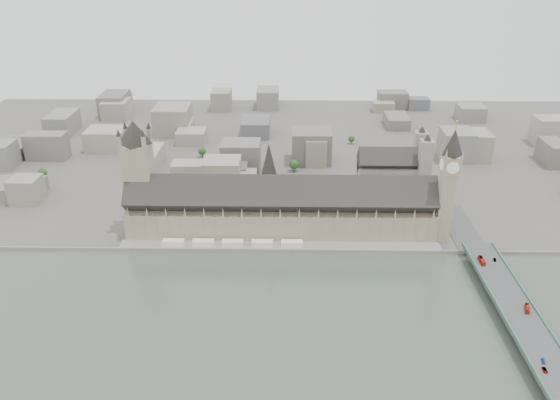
{
  "coord_description": "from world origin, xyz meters",
  "views": [
    {
      "loc": [
        6.53,
        -403.52,
        236.99
      ],
      "look_at": [
        -0.49,
        22.21,
        30.19
      ],
      "focal_mm": 35.0,
      "sensor_mm": 36.0,
      "label": 1
    }
  ],
  "objects_px": {
    "westminster_bridge": "(508,302)",
    "elizabeth_tower": "(449,178)",
    "westminster_abbey": "(394,173)",
    "red_bus_north": "(482,260)",
    "car_silver": "(495,260)",
    "car_grey": "(545,370)",
    "palace_of_westminster": "(281,209)",
    "car_blue": "(543,361)",
    "red_bus_south": "(527,308)",
    "victoria_tower": "(139,171)"
  },
  "relations": [
    {
      "from": "westminster_abbey",
      "to": "westminster_bridge",
      "type": "bearing_deg",
      "value": -74.36
    },
    {
      "from": "victoria_tower",
      "to": "car_grey",
      "type": "relative_size",
      "value": 19.95
    },
    {
      "from": "victoria_tower",
      "to": "westminster_bridge",
      "type": "xyz_separation_m",
      "value": [
        284.0,
        -113.5,
        -50.08
      ]
    },
    {
      "from": "palace_of_westminster",
      "to": "red_bus_south",
      "type": "relative_size",
      "value": 25.28
    },
    {
      "from": "car_blue",
      "to": "red_bus_north",
      "type": "bearing_deg",
      "value": 106.94
    },
    {
      "from": "elizabeth_tower",
      "to": "car_grey",
      "type": "distance_m",
      "value": 175.94
    },
    {
      "from": "palace_of_westminster",
      "to": "car_silver",
      "type": "height_order",
      "value": "palace_of_westminster"
    },
    {
      "from": "victoria_tower",
      "to": "car_silver",
      "type": "height_order",
      "value": "victoria_tower"
    },
    {
      "from": "elizabeth_tower",
      "to": "car_grey",
      "type": "height_order",
      "value": "elizabeth_tower"
    },
    {
      "from": "elizabeth_tower",
      "to": "car_blue",
      "type": "xyz_separation_m",
      "value": [
        20.04,
        -161.17,
        -47.05
      ]
    },
    {
      "from": "red_bus_north",
      "to": "westminster_abbey",
      "type": "bearing_deg",
      "value": 109.47
    },
    {
      "from": "victoria_tower",
      "to": "westminster_abbey",
      "type": "bearing_deg",
      "value": 16.5
    },
    {
      "from": "elizabeth_tower",
      "to": "car_grey",
      "type": "relative_size",
      "value": 21.45
    },
    {
      "from": "westminster_abbey",
      "to": "car_grey",
      "type": "bearing_deg",
      "value": -80.04
    },
    {
      "from": "westminster_abbey",
      "to": "elizabeth_tower",
      "type": "bearing_deg",
      "value": -72.71
    },
    {
      "from": "red_bus_south",
      "to": "car_grey",
      "type": "height_order",
      "value": "red_bus_south"
    },
    {
      "from": "red_bus_north",
      "to": "car_blue",
      "type": "height_order",
      "value": "red_bus_north"
    },
    {
      "from": "car_silver",
      "to": "victoria_tower",
      "type": "bearing_deg",
      "value": -179.25
    },
    {
      "from": "car_blue",
      "to": "red_bus_south",
      "type": "bearing_deg",
      "value": 94.91
    },
    {
      "from": "palace_of_westminster",
      "to": "victoria_tower",
      "type": "height_order",
      "value": "victoria_tower"
    },
    {
      "from": "palace_of_westminster",
      "to": "westminster_bridge",
      "type": "height_order",
      "value": "palace_of_westminster"
    },
    {
      "from": "westminster_bridge",
      "to": "elizabeth_tower",
      "type": "bearing_deg",
      "value": 104.11
    },
    {
      "from": "westminster_abbey",
      "to": "car_grey",
      "type": "xyz_separation_m",
      "value": [
        44.86,
        -255.57,
        -14.13
      ]
    },
    {
      "from": "westminster_bridge",
      "to": "westminster_abbey",
      "type": "xyz_separation_m",
      "value": [
        -51.08,
        182.5,
        19.96
      ]
    },
    {
      "from": "palace_of_westminster",
      "to": "car_silver",
      "type": "bearing_deg",
      "value": -20.1
    },
    {
      "from": "car_grey",
      "to": "palace_of_westminster",
      "type": "bearing_deg",
      "value": 134.5
    },
    {
      "from": "westminster_abbey",
      "to": "red_bus_south",
      "type": "height_order",
      "value": "westminster_abbey"
    },
    {
      "from": "westminster_bridge",
      "to": "westminster_abbey",
      "type": "bearing_deg",
      "value": 105.64
    },
    {
      "from": "palace_of_westminster",
      "to": "car_grey",
      "type": "bearing_deg",
      "value": -49.17
    },
    {
      "from": "car_grey",
      "to": "red_bus_south",
      "type": "bearing_deg",
      "value": 81.91
    },
    {
      "from": "palace_of_westminster",
      "to": "westminster_bridge",
      "type": "bearing_deg",
      "value": -33.49
    },
    {
      "from": "car_silver",
      "to": "car_grey",
      "type": "xyz_separation_m",
      "value": [
        -11.27,
        -119.14,
        -0.04
      ]
    },
    {
      "from": "westminster_abbey",
      "to": "car_blue",
      "type": "bearing_deg",
      "value": -79.25
    },
    {
      "from": "victoria_tower",
      "to": "car_grey",
      "type": "distance_m",
      "value": 337.54
    },
    {
      "from": "elizabeth_tower",
      "to": "victoria_tower",
      "type": "distance_m",
      "value": 260.64
    },
    {
      "from": "car_silver",
      "to": "car_grey",
      "type": "bearing_deg",
      "value": -81.53
    },
    {
      "from": "car_silver",
      "to": "red_bus_north",
      "type": "bearing_deg",
      "value": -152.74
    },
    {
      "from": "palace_of_westminster",
      "to": "victoria_tower",
      "type": "bearing_deg",
      "value": 177.04
    },
    {
      "from": "westminster_bridge",
      "to": "car_grey",
      "type": "bearing_deg",
      "value": -94.86
    },
    {
      "from": "elizabeth_tower",
      "to": "westminster_abbey",
      "type": "relative_size",
      "value": 1.58
    },
    {
      "from": "car_silver",
      "to": "car_grey",
      "type": "relative_size",
      "value": 0.89
    },
    {
      "from": "westminster_bridge",
      "to": "red_bus_north",
      "type": "xyz_separation_m",
      "value": [
        -5.98,
        43.44,
        6.77
      ]
    },
    {
      "from": "red_bus_north",
      "to": "red_bus_south",
      "type": "distance_m",
      "value": 60.68
    },
    {
      "from": "westminster_abbey",
      "to": "car_silver",
      "type": "xyz_separation_m",
      "value": [
        56.13,
        -136.43,
        -14.09
      ]
    },
    {
      "from": "red_bus_north",
      "to": "red_bus_south",
      "type": "xyz_separation_m",
      "value": [
        11.63,
        -59.55,
        -0.19
      ]
    },
    {
      "from": "red_bus_south",
      "to": "car_blue",
      "type": "height_order",
      "value": "red_bus_south"
    },
    {
      "from": "elizabeth_tower",
      "to": "red_bus_north",
      "type": "relative_size",
      "value": 9.1
    },
    {
      "from": "victoria_tower",
      "to": "car_silver",
      "type": "relative_size",
      "value": 22.35
    },
    {
      "from": "car_grey",
      "to": "car_silver",
      "type": "bearing_deg",
      "value": 88.27
    },
    {
      "from": "palace_of_westminster",
      "to": "car_silver",
      "type": "xyz_separation_m",
      "value": [
        167.06,
        -61.13,
        -11.72
      ]
    }
  ]
}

